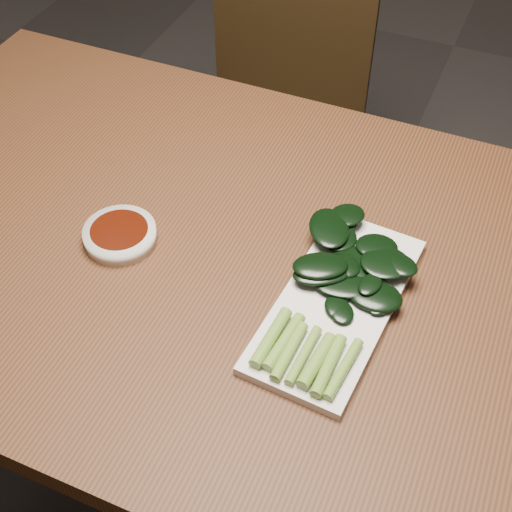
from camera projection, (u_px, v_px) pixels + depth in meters
name	position (u px, v px, depth m)	size (l,w,h in m)	color
ground	(256.00, 486.00, 1.58)	(6.00, 6.00, 0.00)	#2D2A2A
table	(256.00, 290.00, 1.08)	(1.40, 0.80, 0.75)	#442513
chair_far	(280.00, 116.00, 1.70)	(0.42, 0.42, 0.89)	black
sauce_bowl	(120.00, 235.00, 1.05)	(0.11, 0.11, 0.02)	silver
serving_plate	(337.00, 304.00, 0.97)	(0.17, 0.33, 0.01)	silver
gai_lan	(344.00, 280.00, 0.97)	(0.19, 0.33, 0.03)	olive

